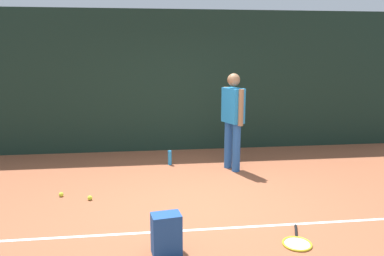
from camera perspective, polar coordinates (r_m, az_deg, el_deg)
The scene contains 9 objects.
ground_plane at distance 5.26m, azimuth 0.54°, elevation -11.61°, with size 12.00×12.00×0.00m, color #9E5638.
back_fence at distance 7.84m, azimuth -2.34°, elevation 7.02°, with size 10.00×0.10×2.89m, color #192D23.
court_line at distance 4.62m, azimuth 1.76°, elevation -15.10°, with size 9.00×0.05×0.00m, color white.
tennis_player at distance 6.56m, azimuth 6.22°, elevation 1.84°, with size 0.36×0.50×1.70m.
tennis_racket at distance 4.47m, azimuth 15.63°, elevation -16.36°, with size 0.42×0.64×0.03m.
backpack at distance 4.07m, azimuth -3.96°, elevation -15.76°, with size 0.33×0.32×0.44m.
tennis_ball_near_player at distance 5.61m, azimuth -15.22°, elevation -10.18°, with size 0.07×0.07×0.07m, color #CCE033.
tennis_ball_by_fence at distance 5.85m, azimuth -19.22°, elevation -9.49°, with size 0.07×0.07×0.07m, color #CCE033.
water_bottle at distance 6.99m, azimuth -3.39°, elevation -4.52°, with size 0.07×0.07×0.27m, color #268CD8.
Camera 1 is at (-0.64, -4.79, 2.08)m, focal length 35.19 mm.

